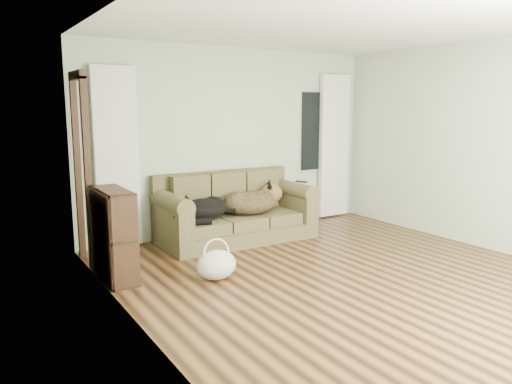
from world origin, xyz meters
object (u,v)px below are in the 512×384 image
dog_black_lab (201,210)px  bookshelf (114,232)px  tote_bag (217,265)px  sofa (236,207)px  dog_shepherd (252,203)px

dog_black_lab → bookshelf: (-1.29, -0.63, 0.02)m
dog_black_lab → tote_bag: (-0.40, -1.20, -0.32)m
sofa → dog_black_lab: 0.55m
dog_black_lab → tote_bag: size_ratio=1.56×
sofa → dog_shepherd: 0.23m
tote_bag → bookshelf: 1.11m
sofa → tote_bag: (-0.95, -1.26, -0.29)m
dog_black_lab → tote_bag: 1.31m
sofa → bookshelf: size_ratio=2.16×
dog_shepherd → tote_bag: bearing=57.4°
tote_bag → bookshelf: bearing=147.2°
sofa → bookshelf: (-1.84, -0.69, 0.05)m
dog_black_lab → tote_bag: dog_black_lab is taller
dog_black_lab → tote_bag: bearing=-114.9°
sofa → dog_shepherd: sofa is taller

